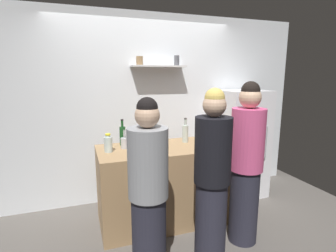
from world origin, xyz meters
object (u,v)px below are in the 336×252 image
at_px(wine_bottle_dark_glass, 210,129).
at_px(person_grey_hoodie, 148,193).
at_px(person_pink_top, 246,165).
at_px(wine_bottle_pale_glass, 185,133).
at_px(person_blonde, 212,178).
at_px(refrigerator, 241,143).
at_px(water_bottle_plastic, 108,144).
at_px(baking_pan, 152,145).
at_px(wine_bottle_amber_glass, 206,133).
at_px(wine_bottle_green_glass, 123,135).
at_px(utensil_holder, 125,143).

xyz_separation_m(wine_bottle_dark_glass, person_grey_hoodie, (-1.14, -1.06, -0.27)).
relative_size(wine_bottle_dark_glass, person_pink_top, 0.18).
bearing_deg(person_pink_top, wine_bottle_pale_glass, -69.47).
bearing_deg(wine_bottle_pale_glass, person_blonde, -97.17).
height_order(refrigerator, water_bottle_plastic, refrigerator).
xyz_separation_m(baking_pan, wine_bottle_amber_glass, (0.69, -0.05, 0.10)).
xyz_separation_m(wine_bottle_dark_glass, wine_bottle_green_glass, (-1.17, 0.03, 0.00)).
distance_m(baking_pan, utensil_holder, 0.32).
distance_m(refrigerator, person_grey_hoodie, 2.12).
bearing_deg(person_grey_hoodie, person_pink_top, -104.03).
height_order(refrigerator, person_pink_top, person_pink_top).
bearing_deg(baking_pan, wine_bottle_amber_glass, -4.05).
bearing_deg(person_grey_hoodie, water_bottle_plastic, -7.53).
bearing_deg(wine_bottle_amber_glass, wine_bottle_green_glass, 166.58).
height_order(wine_bottle_pale_glass, water_bottle_plastic, wine_bottle_pale_glass).
distance_m(wine_bottle_green_glass, person_pink_top, 1.46).
height_order(refrigerator, wine_bottle_dark_glass, refrigerator).
distance_m(wine_bottle_dark_glass, water_bottle_plastic, 1.38).
xyz_separation_m(wine_bottle_green_glass, person_grey_hoodie, (0.03, -1.09, -0.27)).
distance_m(wine_bottle_green_glass, person_grey_hoodie, 1.12).
height_order(wine_bottle_amber_glass, person_grey_hoodie, person_grey_hoodie).
height_order(wine_bottle_dark_glass, wine_bottle_amber_glass, wine_bottle_amber_glass).
bearing_deg(refrigerator, person_pink_top, -121.92).
bearing_deg(water_bottle_plastic, person_blonde, -43.37).
distance_m(utensil_holder, person_pink_top, 1.37).
distance_m(wine_bottle_green_glass, person_blonde, 1.26).
xyz_separation_m(baking_pan, person_grey_hoodie, (-0.28, -0.90, -0.17)).
bearing_deg(wine_bottle_dark_glass, wine_bottle_green_glass, 178.63).
relative_size(wine_bottle_green_glass, wine_bottle_pale_glass, 1.03).
bearing_deg(person_grey_hoodie, baking_pan, -40.06).
height_order(wine_bottle_dark_glass, person_blonde, person_blonde).
height_order(baking_pan, person_grey_hoodie, person_grey_hoodie).
relative_size(water_bottle_plastic, person_grey_hoodie, 0.13).
relative_size(refrigerator, utensil_holder, 7.00).
xyz_separation_m(wine_bottle_dark_glass, water_bottle_plastic, (-1.37, -0.21, -0.03)).
distance_m(wine_bottle_green_glass, wine_bottle_amber_glass, 1.03).
relative_size(wine_bottle_dark_glass, person_grey_hoodie, 0.19).
bearing_deg(wine_bottle_amber_glass, utensil_holder, 175.13).
bearing_deg(person_blonde, refrigerator, -98.24).
height_order(refrigerator, utensil_holder, refrigerator).
distance_m(baking_pan, person_grey_hoodie, 0.95).
bearing_deg(wine_bottle_dark_glass, wine_bottle_amber_glass, -128.67).
height_order(utensil_holder, person_grey_hoodie, person_grey_hoodie).
bearing_deg(baking_pan, refrigerator, 12.04).
bearing_deg(person_pink_top, wine_bottle_amber_glass, -82.95).
bearing_deg(wine_bottle_green_glass, wine_bottle_amber_glass, -13.42).
bearing_deg(water_bottle_plastic, wine_bottle_pale_glass, 7.27).
height_order(water_bottle_plastic, person_pink_top, person_pink_top).
xyz_separation_m(utensil_holder, wine_bottle_green_glass, (0.00, 0.15, 0.06)).
relative_size(person_grey_hoodie, person_pink_top, 0.93).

